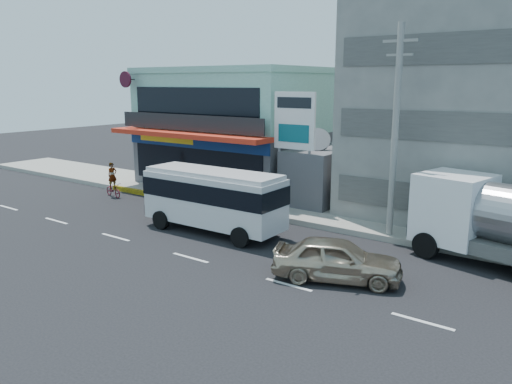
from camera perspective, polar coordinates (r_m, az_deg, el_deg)
ground at (r=21.88m, az=-7.49°, el=-7.47°), size 120.00×120.00×0.00m
sidewalk at (r=27.04m, az=14.58°, el=-3.55°), size 70.00×5.00×0.30m
shop_building at (r=36.55m, az=-1.77°, el=7.07°), size 12.40×11.70×8.00m
gap_structure at (r=30.92m, az=7.84°, el=1.77°), size 3.00×6.00×3.50m
satellite_dish at (r=29.77m, az=7.02°, el=4.94°), size 1.50×1.50×0.15m
billboard at (r=28.32m, az=4.42°, el=7.37°), size 2.60×0.18×6.90m
utility_pole_near at (r=23.84m, az=15.61°, el=6.54°), size 1.60×0.30×10.00m
minibus at (r=24.96m, az=-4.90°, el=-0.42°), size 7.55×2.74×3.14m
sedan at (r=19.37m, az=9.24°, el=-7.59°), size 5.25×3.58×1.66m
motorcycle_rider at (r=34.17m, az=-16.03°, el=0.71°), size 1.86×0.95×2.28m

